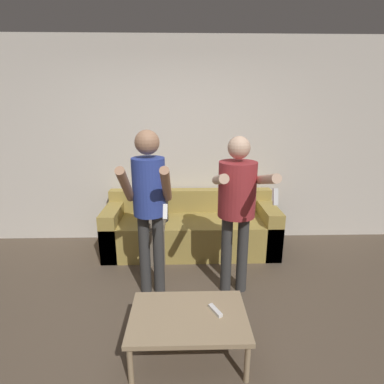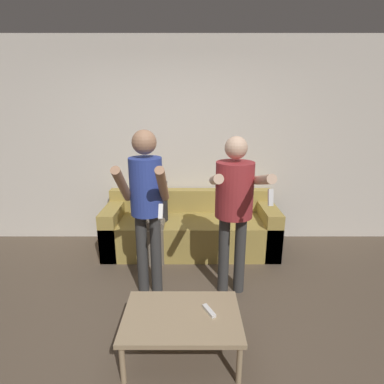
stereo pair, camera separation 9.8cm
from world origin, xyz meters
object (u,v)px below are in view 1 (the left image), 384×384
Objects in this scene: person_standing_right at (237,198)px; coffee_table at (188,319)px; couch at (191,230)px; person_standing_left at (149,197)px; remote_on_table at (215,310)px; person_seated at (156,206)px.

person_standing_right is 1.81× the size of coffee_table.
person_standing_left reaches higher than couch.
person_standing_left is (-0.42, -0.95, 0.75)m from couch.
person_standing_right is 1.04m from remote_on_table.
coffee_table is at bearing -170.97° from remote_on_table.
person_standing_right reaches higher than coffee_table.
coffee_table is at bearing -91.96° from couch.
couch reaches higher than coffee_table.
couch is at bearing 66.41° from person_standing_left.
person_standing_right is at bearing 59.47° from coffee_table.
coffee_table is (-0.48, -0.81, -0.69)m from person_standing_right.
remote_on_table reaches higher than coffee_table.
couch is at bearing 113.55° from person_standing_right.
couch is at bearing 88.04° from coffee_table.
couch is 1.76m from coffee_table.
person_standing_right is 1.17m from coffee_table.
person_standing_left is at bearing 125.74° from remote_on_table.
couch is 1.28m from person_standing_left.
remote_on_table is (-0.27, -0.78, -0.64)m from person_standing_right.
person_seated is 1.70m from coffee_table.
person_standing_left is at bearing -113.59° from couch.
couch is 1.27m from person_standing_right.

